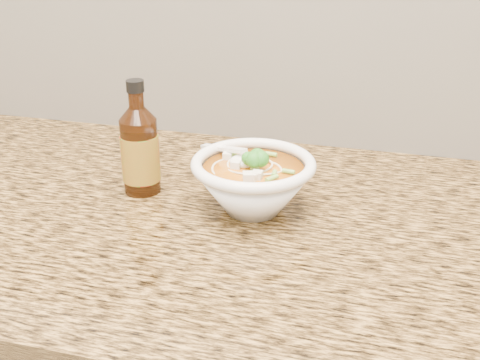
# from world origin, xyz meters

# --- Properties ---
(counter_slab) EXTENTS (4.00, 0.68, 0.04)m
(counter_slab) POSITION_xyz_m (0.00, 1.68, 0.88)
(counter_slab) COLOR #A5793C
(counter_slab) RESTS_ON cabinet
(soup_bowl) EXTENTS (0.19, 0.18, 0.10)m
(soup_bowl) POSITION_xyz_m (-0.02, 1.69, 0.94)
(soup_bowl) COLOR white
(soup_bowl) RESTS_ON counter_slab
(hot_sauce_bottle) EXTENTS (0.07, 0.07, 0.18)m
(hot_sauce_bottle) POSITION_xyz_m (-0.21, 1.71, 0.97)
(hot_sauce_bottle) COLOR #3E1C08
(hot_sauce_bottle) RESTS_ON counter_slab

